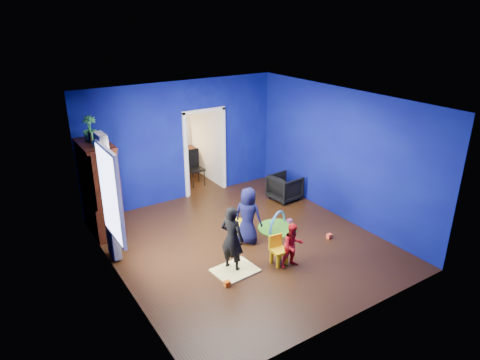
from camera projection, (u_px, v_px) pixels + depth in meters
floor at (245, 243)px, 8.66m from camera, size 5.00×5.50×0.01m
ceiling at (246, 101)px, 7.58m from camera, size 5.00×5.50×0.01m
wall_back at (182, 142)px, 10.27m from camera, size 5.00×0.02×2.90m
wall_front at (353, 237)px, 5.98m from camera, size 5.00×0.02×2.90m
wall_left at (115, 208)px, 6.87m from camera, size 0.02×5.50×2.90m
wall_right at (340, 154)px, 9.38m from camera, size 0.02×5.50×2.90m
alcove at (189, 137)px, 11.33m from camera, size 1.00×1.75×2.50m
armchair at (285, 187)px, 10.56m from camera, size 0.75×0.74×0.63m
child_black at (232, 239)px, 7.59m from camera, size 0.47×0.54×1.24m
child_navy at (248, 216)px, 8.51m from camera, size 0.62×0.69×1.18m
toddler_red at (293, 246)px, 7.74m from camera, size 0.46×0.39×0.86m
vase at (98, 141)px, 8.15m from camera, size 0.25×0.25×0.23m
potted_plant at (89, 128)px, 8.50m from camera, size 0.33×0.33×0.49m
tv_armoire at (100, 189)px, 8.79m from camera, size 0.58×1.14×1.96m
crt_tv at (102, 186)px, 8.79m from camera, size 0.46×0.70×0.54m
yellow_blanket at (235, 270)px, 7.74m from camera, size 0.80×0.66×0.03m
hopper_ball at (239, 228)px, 8.82m from camera, size 0.43×0.43×0.43m
kid_chair at (279, 252)px, 7.89m from camera, size 0.30×0.30×0.50m
play_mat at (277, 228)px, 9.24m from camera, size 0.85×0.85×0.02m
toy_arch at (277, 228)px, 9.24m from camera, size 0.70×0.39×0.76m
window_left at (109, 194)px, 7.11m from camera, size 0.03×0.95×1.55m
curtain at (108, 198)px, 7.71m from camera, size 0.14×0.42×2.40m
doorway at (205, 153)px, 10.72m from camera, size 1.16×0.10×2.10m
study_desk at (180, 162)px, 12.15m from camera, size 0.88×0.44×0.75m
desk_monitor at (177, 141)px, 12.03m from camera, size 0.40×0.05×0.32m
desk_lamp at (169, 144)px, 11.85m from camera, size 0.14×0.14×0.14m
folding_chair at (196, 169)px, 11.37m from camera, size 0.40×0.40×0.92m
book_shelf at (175, 104)px, 11.62m from camera, size 0.88×0.24×0.04m
toy_0 at (329, 236)px, 8.83m from camera, size 0.10×0.08×0.10m
toy_1 at (227, 284)px, 7.31m from camera, size 0.10×0.08×0.10m
toy_2 at (271, 222)px, 9.39m from camera, size 0.11×0.11×0.11m
toy_3 at (290, 221)px, 9.44m from camera, size 0.10×0.08×0.10m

